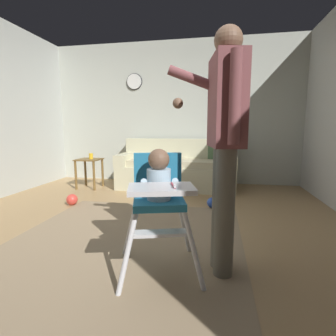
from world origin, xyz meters
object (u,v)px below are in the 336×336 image
Objects in this scene: side_table at (89,167)px; wall_clock at (134,82)px; toy_ball_second at (72,199)px; couch at (177,169)px; sippy_cup at (91,156)px; adult_standing at (224,139)px; high_chair at (159,189)px; toy_ball at (212,203)px.

side_table is 1.67× the size of wall_clock.
couch is at bearing 47.64° from toy_ball_second.
couch is 20.49× the size of sippy_cup.
couch is 2.91m from adult_standing.
adult_standing is at bearing 15.24° from couch.
sippy_cup is 0.32× the size of wall_clock.
sippy_cup reaches higher than toy_ball_second.
high_chair is 3.04m from sippy_cup.
adult_standing is 2.58m from toy_ball_second.
wall_clock is (0.34, 1.87, 1.88)m from toy_ball_second.
toy_ball_second is 2.67m from wall_clock.
couch reaches higher than toy_ball_second.
high_chair is at bearing -53.49° from side_table.
high_chair is 9.23× the size of sippy_cup.
toy_ball_second is (-2.01, 1.34, -0.90)m from adult_standing.
wall_clock is (-0.93, 0.48, 1.63)m from couch.
couch is at bearing 13.23° from sippy_cup.
toy_ball_second is 1.55× the size of sippy_cup.
couch is 14.41× the size of toy_ball.
wall_clock is at bearing 79.78° from toy_ball_second.
wall_clock is at bearing 53.99° from side_table.
adult_standing is (0.45, 0.08, 0.36)m from high_chair.
high_chair is 3.76m from wall_clock.
high_chair reaches higher than sippy_cup.
toy_ball_second is at bearing -44.06° from adult_standing.
toy_ball_second is 1.12m from side_table.
wall_clock is (-1.22, 3.29, 1.33)m from high_chair.
high_chair is at bearing 0.12° from adult_standing.
side_table is 1.88m from wall_clock.
high_chair is (0.29, -2.82, 0.29)m from couch.
toy_ball_second is (-1.27, -1.39, -0.25)m from couch.
adult_standing reaches higher than toy_ball_second.
wall_clock is (0.60, 0.83, 1.58)m from side_table.
sippy_cup is (-0.22, 1.04, 0.49)m from toy_ball_second.
couch is 3.94× the size of side_table.
toy_ball is (0.65, -1.16, -0.26)m from couch.
adult_standing is 17.28× the size of sippy_cup.
high_chair is at bearing -69.62° from wall_clock.
toy_ball_second is at bearing -148.27° from high_chair.
adult_standing is 3.75m from wall_clock.
couch is at bearing 12.88° from side_table.
side_table is at bearing -126.01° from wall_clock.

